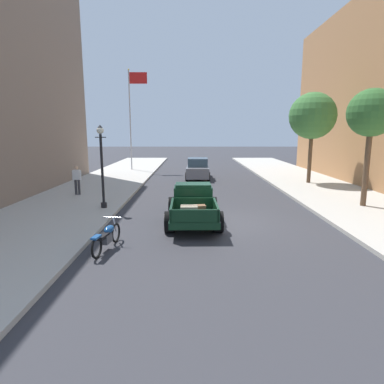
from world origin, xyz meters
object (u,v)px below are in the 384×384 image
(car_background_grey, at_px, (197,169))
(street_tree_second, at_px, (312,116))
(pedestrian_sidewalk_left, at_px, (76,178))
(street_lamp_near, at_px, (101,160))
(street_tree_nearest, at_px, (370,114))
(hotrod_truck_dark_green, at_px, (192,203))
(motorcycle_parked, at_px, (106,236))
(flagpole, at_px, (131,109))

(car_background_grey, xyz_separation_m, street_tree_second, (7.78, -3.03, 3.97))
(car_background_grey, bearing_deg, pedestrian_sidewalk_left, -132.96)
(car_background_grey, xyz_separation_m, pedestrian_sidewalk_left, (-7.00, -7.51, 0.32))
(street_lamp_near, xyz_separation_m, street_tree_nearest, (12.51, 0.42, 2.11))
(hotrod_truck_dark_green, relative_size, pedestrian_sidewalk_left, 3.01)
(street_lamp_near, relative_size, street_tree_nearest, 0.70)
(hotrod_truck_dark_green, height_order, street_lamp_near, street_lamp_near)
(street_lamp_near, bearing_deg, hotrod_truck_dark_green, -23.28)
(car_background_grey, height_order, pedestrian_sidewalk_left, pedestrian_sidewalk_left)
(motorcycle_parked, bearing_deg, street_tree_nearest, 27.15)
(motorcycle_parked, distance_m, pedestrian_sidewalk_left, 9.34)
(motorcycle_parked, xyz_separation_m, car_background_grey, (3.15, 15.99, 0.33))
(pedestrian_sidewalk_left, height_order, street_lamp_near, street_lamp_near)
(hotrod_truck_dark_green, relative_size, street_tree_second, 0.80)
(motorcycle_parked, xyz_separation_m, street_tree_second, (10.93, 12.96, 4.30))
(car_background_grey, relative_size, pedestrian_sidewalk_left, 2.63)
(street_tree_nearest, bearing_deg, pedestrian_sidewalk_left, 169.22)
(motorcycle_parked, relative_size, car_background_grey, 0.49)
(flagpole, height_order, street_tree_second, flagpole)
(street_tree_nearest, bearing_deg, hotrod_truck_dark_green, -164.91)
(hotrod_truck_dark_green, relative_size, street_lamp_near, 1.29)
(street_lamp_near, relative_size, street_tree_second, 0.62)
(car_background_grey, relative_size, street_lamp_near, 1.13)
(flagpole, bearing_deg, motorcycle_parked, -82.36)
(street_tree_second, bearing_deg, flagpole, 149.30)
(car_background_grey, height_order, street_tree_nearest, street_tree_nearest)
(motorcycle_parked, relative_size, street_tree_second, 0.34)
(hotrod_truck_dark_green, distance_m, pedestrian_sidewalk_left, 8.31)
(street_tree_second, bearing_deg, car_background_grey, 158.71)
(motorcycle_parked, distance_m, street_tree_second, 17.49)
(flagpole, bearing_deg, car_background_grey, -40.67)
(hotrod_truck_dark_green, bearing_deg, car_background_grey, 88.12)
(motorcycle_parked, distance_m, flagpole, 21.98)
(flagpole, bearing_deg, street_tree_nearest, -48.18)
(car_background_grey, bearing_deg, street_tree_nearest, -52.73)
(motorcycle_parked, xyz_separation_m, pedestrian_sidewalk_left, (-3.85, 8.48, 0.64))
(pedestrian_sidewalk_left, distance_m, flagpole, 13.53)
(pedestrian_sidewalk_left, relative_size, street_tree_second, 0.27)
(hotrod_truck_dark_green, bearing_deg, street_tree_second, 49.34)
(hotrod_truck_dark_green, relative_size, motorcycle_parked, 2.36)
(car_background_grey, distance_m, street_tree_second, 9.25)
(street_tree_nearest, bearing_deg, motorcycle_parked, -152.85)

